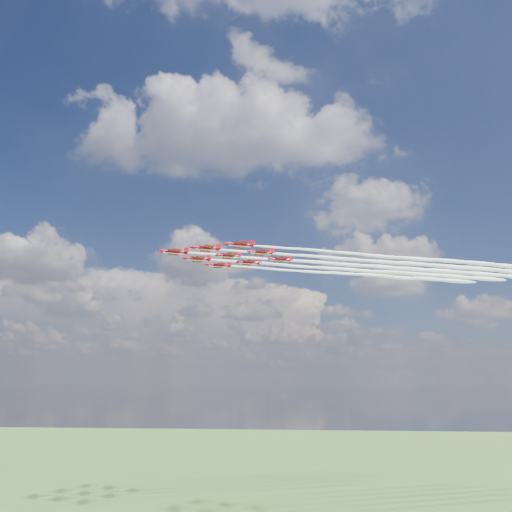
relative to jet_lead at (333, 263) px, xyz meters
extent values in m
cylinder|color=#A40917|center=(-51.73, -21.41, 0.00)|extent=(7.42, 3.87, 1.04)
cone|color=#A40917|center=(-56.12, -23.23, 0.00)|extent=(2.15, 1.69, 1.04)
cone|color=#A40917|center=(-47.61, -19.71, 0.00)|extent=(1.68, 1.42, 0.95)
ellipsoid|color=black|center=(-53.48, -22.14, 0.43)|extent=(2.16, 1.55, 0.68)
cube|color=#A40917|center=(-51.29, -21.23, -0.05)|extent=(6.15, 9.23, 0.13)
cube|color=#A40917|center=(-48.22, -19.96, 0.00)|extent=(2.54, 3.67, 0.11)
cube|color=#A40917|center=(-48.04, -19.89, 0.85)|extent=(1.45, 0.70, 1.71)
cube|color=silver|center=(-51.73, -21.41, -0.48)|extent=(6.91, 3.51, 0.11)
cylinder|color=#A40917|center=(-40.60, -24.76, 0.00)|extent=(7.42, 3.87, 1.04)
cone|color=#A40917|center=(-44.99, -26.58, 0.00)|extent=(2.15, 1.69, 1.04)
cone|color=#A40917|center=(-36.48, -23.06, 0.00)|extent=(1.68, 1.42, 0.95)
ellipsoid|color=black|center=(-42.36, -25.49, 0.43)|extent=(2.16, 1.55, 0.68)
cube|color=#A40917|center=(-40.16, -24.58, -0.05)|extent=(6.15, 9.23, 0.13)
cube|color=#A40917|center=(-37.09, -23.31, 0.00)|extent=(2.54, 3.67, 0.11)
cube|color=#A40917|center=(-36.92, -23.24, 0.85)|extent=(1.45, 0.70, 1.71)
cube|color=silver|center=(-40.60, -24.76, -0.48)|extent=(6.91, 3.51, 0.11)
cylinder|color=#A40917|center=(-46.23, -11.18, 0.00)|extent=(7.42, 3.87, 1.04)
cone|color=#A40917|center=(-50.61, -12.99, 0.00)|extent=(2.15, 1.69, 1.04)
cone|color=#A40917|center=(-42.10, -9.47, 0.00)|extent=(1.68, 1.42, 0.95)
ellipsoid|color=black|center=(-47.98, -11.90, 0.43)|extent=(2.16, 1.55, 0.68)
cube|color=#A40917|center=(-45.79, -11.00, -0.05)|extent=(6.15, 9.23, 0.13)
cube|color=#A40917|center=(-42.72, -9.72, 0.00)|extent=(2.54, 3.67, 0.11)
cube|color=#A40917|center=(-42.54, -9.65, 0.85)|extent=(1.45, 0.70, 1.71)
cube|color=silver|center=(-46.23, -11.18, -0.48)|extent=(6.91, 3.51, 0.11)
cylinder|color=#A40917|center=(-29.47, -28.12, 0.00)|extent=(7.42, 3.87, 1.04)
cone|color=#A40917|center=(-33.86, -29.93, 0.00)|extent=(2.15, 1.69, 1.04)
cone|color=#A40917|center=(-25.35, -26.41, 0.00)|extent=(1.68, 1.42, 0.95)
ellipsoid|color=black|center=(-31.23, -28.84, 0.43)|extent=(2.16, 1.55, 0.68)
cube|color=#A40917|center=(-29.03, -27.93, -0.05)|extent=(6.15, 9.23, 0.13)
cube|color=#A40917|center=(-25.96, -26.66, 0.00)|extent=(2.54, 3.67, 0.11)
cube|color=#A40917|center=(-25.79, -26.59, 0.85)|extent=(1.45, 0.70, 1.71)
cube|color=silver|center=(-29.47, -28.12, -0.48)|extent=(6.91, 3.51, 0.11)
cylinder|color=#A40917|center=(-35.10, -14.53, 0.00)|extent=(7.42, 3.87, 1.04)
cone|color=#A40917|center=(-39.48, -16.34, 0.00)|extent=(2.15, 1.69, 1.04)
cone|color=#A40917|center=(-30.97, -12.82, 0.00)|extent=(1.68, 1.42, 0.95)
ellipsoid|color=black|center=(-36.85, -15.25, 0.43)|extent=(2.16, 1.55, 0.68)
cube|color=#A40917|center=(-34.66, -14.35, -0.05)|extent=(6.15, 9.23, 0.13)
cube|color=#A40917|center=(-31.59, -13.08, 0.00)|extent=(2.54, 3.67, 0.11)
cube|color=#A40917|center=(-31.41, -13.00, 0.85)|extent=(1.45, 0.70, 1.71)
cube|color=silver|center=(-35.10, -14.53, -0.48)|extent=(6.91, 3.51, 0.11)
cylinder|color=#A40917|center=(-40.72, -0.94, 0.00)|extent=(7.42, 3.87, 1.04)
cone|color=#A40917|center=(-45.11, -2.76, 0.00)|extent=(2.15, 1.69, 1.04)
cone|color=#A40917|center=(-36.60, 0.77, 0.00)|extent=(1.68, 1.42, 0.95)
ellipsoid|color=black|center=(-42.48, -1.67, 0.43)|extent=(2.16, 1.55, 0.68)
cube|color=#A40917|center=(-40.28, -0.76, -0.05)|extent=(6.15, 9.23, 0.13)
cube|color=#A40917|center=(-37.21, 0.51, 0.00)|extent=(2.54, 3.67, 0.11)
cube|color=#A40917|center=(-37.04, 0.58, 0.85)|extent=(1.45, 0.70, 1.71)
cube|color=silver|center=(-40.72, -0.94, -0.48)|extent=(6.91, 3.51, 0.11)
cylinder|color=#A40917|center=(-23.97, -17.88, 0.00)|extent=(7.42, 3.87, 1.04)
cone|color=#A40917|center=(-28.35, -19.70, 0.00)|extent=(2.15, 1.69, 1.04)
cone|color=#A40917|center=(-19.84, -16.17, 0.00)|extent=(1.68, 1.42, 0.95)
ellipsoid|color=black|center=(-25.72, -18.61, 0.43)|extent=(2.16, 1.55, 0.68)
cube|color=#A40917|center=(-23.53, -17.70, -0.05)|extent=(6.15, 9.23, 0.13)
cube|color=#A40917|center=(-20.46, -16.43, 0.00)|extent=(2.54, 3.67, 0.11)
cube|color=#A40917|center=(-20.28, -16.35, 0.85)|extent=(1.45, 0.70, 1.71)
cube|color=silver|center=(-23.97, -17.88, -0.48)|extent=(6.91, 3.51, 0.11)
cylinder|color=#A40917|center=(-29.59, -4.29, 0.00)|extent=(7.42, 3.87, 1.04)
cone|color=#A40917|center=(-33.98, -6.11, 0.00)|extent=(2.15, 1.69, 1.04)
cone|color=#A40917|center=(-25.47, -2.59, 0.00)|extent=(1.68, 1.42, 0.95)
ellipsoid|color=black|center=(-31.35, -5.02, 0.43)|extent=(2.16, 1.55, 0.68)
cube|color=#A40917|center=(-29.15, -4.11, -0.05)|extent=(6.15, 9.23, 0.13)
cube|color=#A40917|center=(-26.08, -2.84, 0.00)|extent=(2.54, 3.67, 0.11)
cube|color=#A40917|center=(-25.91, -2.77, 0.85)|extent=(1.45, 0.70, 1.71)
cube|color=silver|center=(-29.59, -4.29, -0.48)|extent=(6.91, 3.51, 0.11)
cylinder|color=#A40917|center=(-18.46, -7.64, 0.00)|extent=(7.42, 3.87, 1.04)
cone|color=#A40917|center=(-22.85, -9.46, 0.00)|extent=(2.15, 1.69, 1.04)
cone|color=#A40917|center=(-14.34, -5.94, 0.00)|extent=(1.68, 1.42, 0.95)
ellipsoid|color=black|center=(-20.22, -8.37, 0.43)|extent=(2.16, 1.55, 0.68)
cube|color=#A40917|center=(-18.03, -7.46, -0.05)|extent=(6.15, 9.23, 0.13)
cube|color=#A40917|center=(-14.96, -6.19, 0.00)|extent=(2.54, 3.67, 0.11)
cube|color=#A40917|center=(-14.78, -6.12, 0.85)|extent=(1.45, 0.70, 1.71)
cube|color=silver|center=(-18.46, -7.64, -0.48)|extent=(6.91, 3.51, 0.11)
camera|label=1|loc=(-10.35, -173.17, -40.02)|focal=35.00mm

